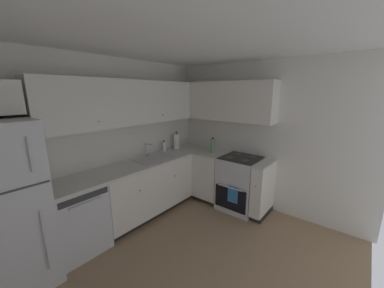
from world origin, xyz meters
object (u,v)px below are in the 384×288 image
object	(u,v)px
paper_towel_roll	(177,141)
oil_bottle	(213,145)
oven_range	(240,183)
soap_bottle	(164,147)
dishwasher	(77,218)

from	to	relation	value
paper_towel_roll	oil_bottle	distance (m)	0.73
oven_range	paper_towel_roll	bearing A→B (deg)	99.69
oven_range	soap_bottle	size ratio (longest dim) A/B	4.98
soap_bottle	paper_towel_roll	size ratio (longest dim) A/B	0.61
paper_towel_roll	oil_bottle	world-z (taller)	paper_towel_roll
oven_range	soap_bottle	world-z (taller)	soap_bottle
paper_towel_roll	oil_bottle	size ratio (longest dim) A/B	1.25
soap_bottle	oil_bottle	bearing A→B (deg)	-54.81
soap_bottle	oil_bottle	size ratio (longest dim) A/B	0.76
soap_bottle	oil_bottle	xyz separation A→B (m)	(0.51, -0.72, 0.04)
paper_towel_roll	oil_bottle	bearing A→B (deg)	-74.29
oven_range	soap_bottle	xyz separation A→B (m)	(-0.53, 1.28, 0.53)
oven_range	paper_towel_roll	world-z (taller)	paper_towel_roll
dishwasher	soap_bottle	xyz separation A→B (m)	(1.70, 0.18, 0.56)
soap_bottle	dishwasher	bearing A→B (deg)	-173.94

